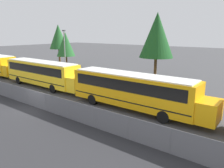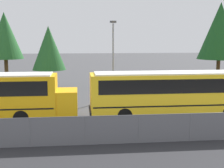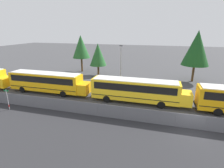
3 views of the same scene
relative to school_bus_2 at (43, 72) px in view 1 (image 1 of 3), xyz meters
name	(u,v)px [view 1 (image 1 of 3)]	position (x,y,z in m)	size (l,w,h in m)	color
ground_plane	(37,108)	(6.56, -5.45, -2.03)	(200.00, 200.00, 0.00)	#424244
fence	(36,99)	(6.56, -5.45, -1.19)	(99.34, 0.07, 1.66)	#9EA0A5
school_bus_2	(43,72)	(0.00, 0.00, 0.00)	(13.92, 2.60, 3.42)	yellow
school_bus_3	(134,89)	(14.33, -0.32, 0.00)	(13.92, 2.60, 3.42)	orange
light_pole	(65,51)	(-4.02, 7.34, 2.09)	(0.60, 0.24, 7.48)	gray
tree_0	(58,37)	(-15.85, 15.76, 4.08)	(4.17, 4.17, 8.86)	#51381E
tree_1	(157,35)	(9.47, 13.75, 4.65)	(5.14, 5.14, 10.04)	#51381E
tree_2	(66,44)	(-10.59, 13.22, 2.70)	(3.74, 3.74, 7.19)	#51381E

